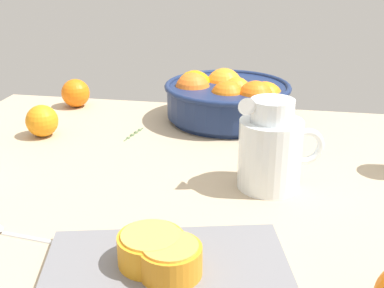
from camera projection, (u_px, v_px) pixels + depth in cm
name	position (u px, v px, depth cm)	size (l,w,h in cm)	color
ground_plane	(188.00, 183.00, 87.60)	(110.71, 82.86, 3.00)	tan
fruit_bowl	(227.00, 98.00, 113.06)	(28.36, 28.36, 10.78)	navy
juice_pitcher	(270.00, 153.00, 81.11)	(14.87, 10.25, 15.89)	white
cutting_board	(167.00, 278.00, 59.32)	(29.80, 20.89, 1.23)	slate
orange_half_0	(151.00, 248.00, 60.59)	(8.12, 8.12, 3.99)	orange
orange_half_1	(159.00, 250.00, 60.54)	(6.75, 6.75, 3.78)	orange
orange_half_2	(171.00, 259.00, 58.53)	(7.51, 7.51, 3.96)	orange
loose_orange_1	(76.00, 93.00, 122.77)	(6.89, 6.89, 6.89)	orange
loose_orange_2	(42.00, 121.00, 103.84)	(6.67, 6.67, 6.67)	orange
spoon	(12.00, 233.00, 69.00)	(14.68, 3.23, 1.00)	silver
herb_sprig_0	(134.00, 133.00, 105.86)	(2.05, 8.37, 0.90)	#536B43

